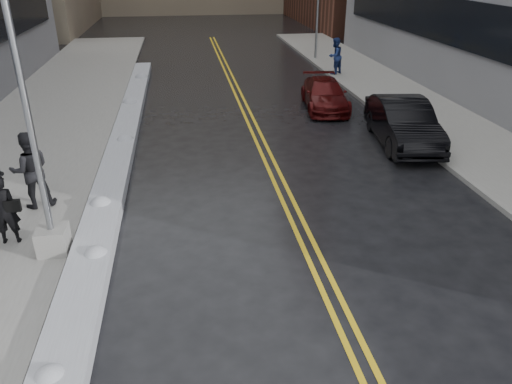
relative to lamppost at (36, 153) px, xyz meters
name	(u,v)px	position (x,y,z in m)	size (l,w,h in m)	color
ground	(207,298)	(3.30, -2.00, -2.53)	(160.00, 160.00, 0.00)	black
sidewalk_west	(32,142)	(-2.45, 8.00, -2.46)	(5.50, 50.00, 0.15)	gray
sidewalk_east	(439,122)	(13.30, 8.00, -2.46)	(4.00, 50.00, 0.15)	gray
lane_line_left	(252,133)	(5.65, 8.00, -2.53)	(0.12, 50.00, 0.01)	gold
lane_line_right	(260,133)	(5.95, 8.00, -2.53)	(0.12, 50.00, 0.01)	gold
snow_ridge	(120,154)	(0.85, 6.00, -2.36)	(0.90, 30.00, 0.34)	#B9BAC2
lamppost	(36,153)	(0.00, 0.00, 0.00)	(0.65, 0.65, 7.62)	gray
fire_hydrant	(417,112)	(12.30, 8.00, -1.98)	(0.26, 0.26, 0.73)	maroon
traffic_signal	(318,5)	(11.80, 22.00, 0.87)	(0.16, 0.20, 6.00)	gray
pedestrian_fedora	(4,210)	(-1.10, 0.60, -1.54)	(0.62, 0.40, 1.69)	black
pedestrian_b	(31,170)	(-0.95, 2.46, -1.35)	(1.00, 0.78, 2.06)	black
pedestrian_east	(335,56)	(11.61, 17.15, -1.40)	(0.96, 0.75, 1.98)	navy
car_black	(403,123)	(10.80, 5.98, -1.73)	(1.71, 4.90, 1.62)	black
car_maroon	(325,94)	(9.31, 10.91, -1.90)	(1.77, 4.36, 1.26)	#430A0B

